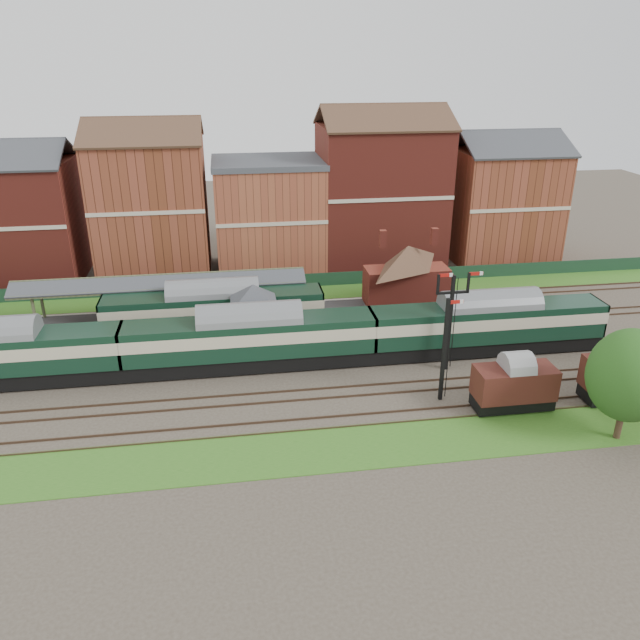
{
  "coord_description": "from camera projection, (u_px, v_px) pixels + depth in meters",
  "views": [
    {
      "loc": [
        -4.71,
        -45.1,
        23.69
      ],
      "look_at": [
        2.4,
        2.0,
        3.0
      ],
      "focal_mm": 35.0,
      "sensor_mm": 36.0,
      "label": 1
    }
  ],
  "objects": [
    {
      "name": "town_backdrop",
      "position": [
        267.0,
        210.0,
        70.84
      ],
      "size": [
        69.0,
        10.0,
        16.0
      ],
      "color": "maroon",
      "rests_on": "ground"
    },
    {
      "name": "tree_far",
      "position": [
        630.0,
        375.0,
        39.52
      ],
      "size": [
        5.35,
        5.35,
        7.8
      ],
      "color": "#382619",
      "rests_on": "ground"
    },
    {
      "name": "signal_box",
      "position": [
        254.0,
        316.0,
        52.25
      ],
      "size": [
        5.4,
        5.4,
        6.0
      ],
      "color": "#626E4E",
      "rests_on": "ground"
    },
    {
      "name": "platform",
      "position": [
        231.0,
        317.0,
        58.94
      ],
      "size": [
        55.0,
        3.4,
        1.0
      ],
      "primitive_type": "cube",
      "color": "#2D2D2D",
      "rests_on": "ground"
    },
    {
      "name": "semaphore_siding",
      "position": [
        445.0,
        349.0,
        44.35
      ],
      "size": [
        1.23,
        0.25,
        8.0
      ],
      "color": "black",
      "rests_on": "ground"
    },
    {
      "name": "dmu_train",
      "position": [
        250.0,
        338.0,
        49.45
      ],
      "size": [
        59.41,
        3.12,
        4.56
      ],
      "color": "black",
      "rests_on": "ground"
    },
    {
      "name": "station_building",
      "position": [
        407.0,
        273.0,
        59.89
      ],
      "size": [
        8.1,
        8.1,
        5.9
      ],
      "color": "maroon",
      "rests_on": "platform"
    },
    {
      "name": "brick_hut",
      "position": [
        347.0,
        332.0,
        54.14
      ],
      "size": [
        3.2,
        2.64,
        2.94
      ],
      "color": "brown",
      "rests_on": "ground"
    },
    {
      "name": "semaphore_bracket",
      "position": [
        451.0,
        316.0,
        48.52
      ],
      "size": [
        3.6,
        0.25,
        8.18
      ],
      "color": "black",
      "rests_on": "ground"
    },
    {
      "name": "grass_front",
      "position": [
        316.0,
        450.0,
        40.09
      ],
      "size": [
        90.0,
        5.0,
        0.06
      ],
      "primitive_type": "cube",
      "color": "#2D6619",
      "rests_on": "ground"
    },
    {
      "name": "ground",
      "position": [
        295.0,
        365.0,
        50.99
      ],
      "size": [
        160.0,
        160.0,
        0.0
      ],
      "primitive_type": "plane",
      "color": "#473D33",
      "rests_on": "ground"
    },
    {
      "name": "fence",
      "position": [
        276.0,
        282.0,
        67.01
      ],
      "size": [
        90.0,
        0.12,
        1.5
      ],
      "primitive_type": "cube",
      "color": "#193823",
      "rests_on": "ground"
    },
    {
      "name": "canopy",
      "position": [
        161.0,
        279.0,
        56.49
      ],
      "size": [
        26.0,
        3.89,
        4.08
      ],
      "color": "#4E5636",
      "rests_on": "platform"
    },
    {
      "name": "platform_railcar",
      "position": [
        214.0,
        310.0,
        54.98
      ],
      "size": [
        19.26,
        3.03,
        4.44
      ],
      "color": "black",
      "rests_on": "ground"
    },
    {
      "name": "grass_back",
      "position": [
        278.0,
        295.0,
        65.48
      ],
      "size": [
        90.0,
        4.5,
        0.06
      ],
      "primitive_type": "cube",
      "color": "#2D6619",
      "rests_on": "ground"
    },
    {
      "name": "goods_van_b",
      "position": [
        625.0,
        375.0,
        45.18
      ],
      "size": [
        5.84,
        2.53,
        3.55
      ],
      "color": "black",
      "rests_on": "ground"
    },
    {
      "name": "goods_van_a",
      "position": [
        514.0,
        385.0,
        44.05
      ],
      "size": [
        5.62,
        2.44,
        3.41
      ],
      "color": "black",
      "rests_on": "ground"
    }
  ]
}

